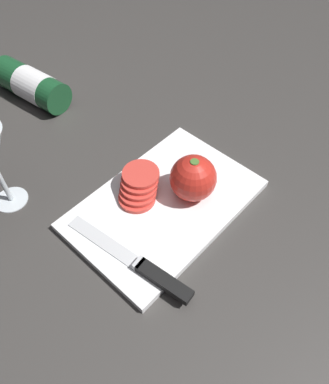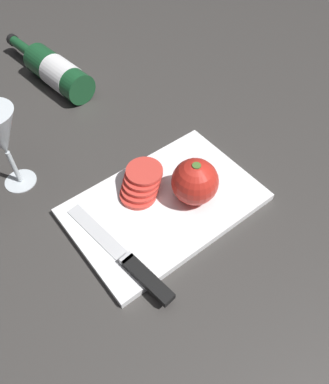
{
  "view_description": "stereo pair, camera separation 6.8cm",
  "coord_description": "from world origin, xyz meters",
  "px_view_note": "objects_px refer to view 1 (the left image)",
  "views": [
    {
      "loc": [
        -0.26,
        -0.29,
        0.58
      ],
      "look_at": [
        0.05,
        -0.01,
        0.05
      ],
      "focal_mm": 35.0,
      "sensor_mm": 36.0,
      "label": 1
    },
    {
      "loc": [
        -0.21,
        -0.34,
        0.58
      ],
      "look_at": [
        0.05,
        -0.01,
        0.05
      ],
      "focal_mm": 35.0,
      "sensor_mm": 36.0,
      "label": 2
    }
  ],
  "objects_px": {
    "wine_bottle": "(28,83)",
    "whole_tomato": "(193,178)",
    "knife": "(151,272)",
    "tomato_slice_stack_near": "(139,186)"
  },
  "relations": [
    {
      "from": "wine_bottle",
      "to": "whole_tomato",
      "type": "height_order",
      "value": "whole_tomato"
    },
    {
      "from": "knife",
      "to": "wine_bottle",
      "type": "bearing_deg",
      "value": -21.83
    },
    {
      "from": "whole_tomato",
      "to": "knife",
      "type": "bearing_deg",
      "value": -161.13
    },
    {
      "from": "whole_tomato",
      "to": "tomato_slice_stack_near",
      "type": "relative_size",
      "value": 0.9
    },
    {
      "from": "wine_bottle",
      "to": "tomato_slice_stack_near",
      "type": "relative_size",
      "value": 3.33
    },
    {
      "from": "tomato_slice_stack_near",
      "to": "knife",
      "type": "bearing_deg",
      "value": -128.59
    },
    {
      "from": "whole_tomato",
      "to": "knife",
      "type": "relative_size",
      "value": 0.34
    },
    {
      "from": "knife",
      "to": "tomato_slice_stack_near",
      "type": "distance_m",
      "value": 0.17
    },
    {
      "from": "whole_tomato",
      "to": "tomato_slice_stack_near",
      "type": "height_order",
      "value": "whole_tomato"
    },
    {
      "from": "knife",
      "to": "tomato_slice_stack_near",
      "type": "bearing_deg",
      "value": -45.14
    }
  ]
}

